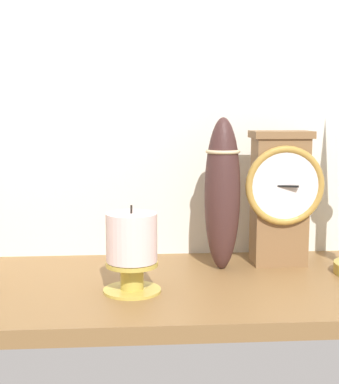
{
  "coord_description": "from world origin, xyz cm",
  "views": [
    {
      "loc": [
        -0.52,
        -84.88,
        26.24
      ],
      "look_at": [
        5.77,
        0.0,
        14.0
      ],
      "focal_mm": 53.66,
      "sensor_mm": 36.0,
      "label": 1
    }
  ],
  "objects": [
    {
      "name": "ground_plane",
      "position": [
        0.0,
        0.0,
        -1.2
      ],
      "size": [
        100.0,
        36.0,
        2.4
      ],
      "primitive_type": "cube",
      "color": "brown"
    },
    {
      "name": "back_wall",
      "position": [
        0.0,
        18.5,
        32.5
      ],
      "size": [
        120.0,
        2.0,
        65.0
      ],
      "primitive_type": "cube",
      "color": "silver",
      "rests_on": "ground_plane"
    },
    {
      "name": "pillar_candle_front",
      "position": [
        -0.38,
        -4.14,
        6.43
      ],
      "size": [
        8.45,
        8.45,
        12.78
      ],
      "color": "gold",
      "rests_on": "ground_plane"
    },
    {
      "name": "mantel_clock",
      "position": [
        25.18,
        8.94,
        11.95
      ],
      "size": [
        13.19,
        7.75,
        22.74
      ],
      "color": "brown",
      "rests_on": "ground_plane"
    },
    {
      "name": "tall_ceramic_vase",
      "position": [
        14.95,
        6.9,
        12.68
      ],
      "size": [
        5.88,
        5.88,
        25.07
      ],
      "color": "#3F2422",
      "rests_on": "ground_plane"
    }
  ]
}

